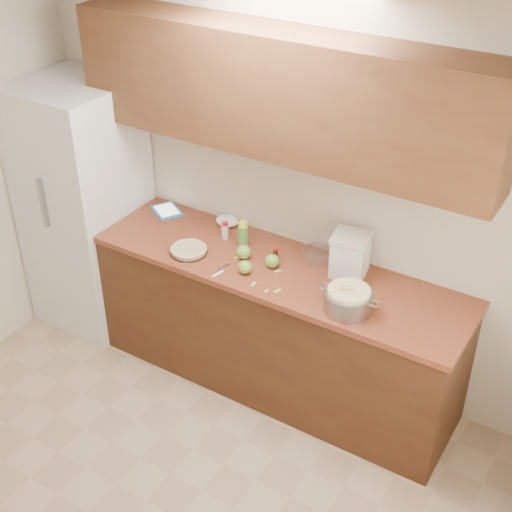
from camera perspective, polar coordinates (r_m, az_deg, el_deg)
The scene contains 23 objects.
room_shell at distance 3.25m, azimuth -13.27°, elevation -6.84°, with size 3.60×3.60×3.60m.
counter_run at distance 4.66m, azimuth 0.49°, elevation -5.15°, with size 2.64×0.68×0.92m.
upper_cabinets at distance 4.06m, azimuth 1.76°, elevation 12.91°, with size 2.60×0.34×0.70m, color #58361B.
fridge at distance 5.18m, azimuth -13.45°, elevation 3.82°, with size 0.70×0.70×1.80m, color silver.
pie at distance 4.49m, azimuth -5.41°, elevation 0.47°, with size 0.24×0.24×0.04m.
colander at distance 3.98m, azimuth 7.40°, elevation -3.52°, with size 0.37×0.27×0.14m.
flour_canister at distance 4.25m, azimuth 7.54°, elevation 0.12°, with size 0.25×0.25×0.27m.
tablet at distance 4.97m, azimuth -7.15°, elevation 3.61°, with size 0.27×0.25×0.02m.
paring_knife at distance 4.28m, azimuth -3.02°, elevation -1.38°, with size 0.06×0.19×0.02m.
lemon_bottle at distance 4.50m, azimuth -1.05°, elevation 1.70°, with size 0.06×0.06×0.18m.
cinnamon_shaker at distance 4.61m, azimuth -2.48°, elevation 2.05°, with size 0.05×0.05×0.12m.
vanilla_bottle at distance 4.39m, azimuth 1.56°, elevation 0.16°, with size 0.03×0.03×0.09m.
mixing_bowl at distance 4.40m, azimuth 5.01°, elevation 0.12°, with size 0.20×0.20×0.08m.
paper_towel at distance 4.76m, azimuth -2.32°, elevation 2.84°, with size 0.16×0.13×0.07m, color white.
apple_left at distance 4.40m, azimuth -1.00°, elevation 0.32°, with size 0.09×0.09×0.10m.
apple_center at distance 4.32m, azimuth 1.30°, elevation -0.39°, with size 0.09×0.09×0.10m.
apple_front at distance 4.27m, azimuth -0.89°, elevation -0.90°, with size 0.08×0.08×0.10m.
peel_a at distance 4.43m, azimuth -1.41°, elevation -0.14°, with size 0.04×0.02×0.00m, color #8DC05D.
peel_b at distance 4.19m, azimuth -0.22°, elevation -2.27°, with size 0.05×0.02×0.00m, color #8DC05D.
peel_c at distance 4.30m, azimuth 1.75°, elevation -1.22°, with size 0.04×0.02×0.00m, color #8DC05D.
peel_d at distance 4.30m, azimuth -0.66°, elevation -1.20°, with size 0.04×0.02×0.00m, color #8DC05D.
peel_e at distance 4.13m, azimuth 0.83°, elevation -2.81°, with size 0.04×0.02×0.00m, color #8DC05D.
peel_f at distance 4.14m, azimuth 1.73°, elevation -2.79°, with size 0.05×0.02×0.00m, color #8DC05D.
Camera 1 is at (1.91, -1.68, 3.32)m, focal length 50.00 mm.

